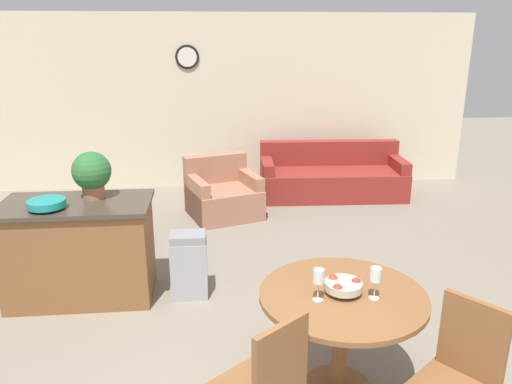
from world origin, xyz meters
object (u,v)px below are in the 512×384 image
(trash_bin, at_px, (189,265))
(potted_plant, at_px, (92,173))
(teal_bowl, at_px, (46,203))
(wine_glass_right, at_px, (376,276))
(dining_chair_near_right, at_px, (460,375))
(armchair, at_px, (223,196))
(dining_chair_near_left, at_px, (266,383))
(dining_table, at_px, (342,316))
(wine_glass_left, at_px, (319,278))
(kitchen_island, at_px, (80,250))
(fruit_bowl, at_px, (343,286))
(couch, at_px, (332,178))

(trash_bin, bearing_deg, potted_plant, 165.96)
(teal_bowl, bearing_deg, wine_glass_right, -30.87)
(dining_chair_near_right, relative_size, armchair, 0.88)
(dining_chair_near_left, height_order, dining_chair_near_right, same)
(dining_table, relative_size, dining_chair_near_right, 1.15)
(teal_bowl, height_order, armchair, teal_bowl)
(dining_chair_near_right, xyz_separation_m, wine_glass_left, (-0.73, 0.50, 0.39))
(dining_table, height_order, wine_glass_left, wine_glass_left)
(wine_glass_right, bearing_deg, trash_bin, 129.19)
(kitchen_island, xyz_separation_m, trash_bin, (1.00, -0.09, -0.16))
(kitchen_island, distance_m, trash_bin, 1.02)
(fruit_bowl, height_order, wine_glass_left, wine_glass_left)
(wine_glass_left, distance_m, potted_plant, 2.46)
(trash_bin, relative_size, armchair, 0.58)
(dining_table, bearing_deg, teal_bowl, 148.71)
(dining_table, distance_m, couch, 4.47)
(teal_bowl, distance_m, trash_bin, 1.37)
(wine_glass_left, bearing_deg, dining_table, 21.06)
(teal_bowl, bearing_deg, wine_glass_left, -34.87)
(wine_glass_right, height_order, kitchen_island, wine_glass_right)
(dining_chair_near_left, relative_size, teal_bowl, 3.01)
(teal_bowl, xyz_separation_m, armchair, (1.58, 2.27, -0.72))
(teal_bowl, bearing_deg, dining_chair_near_right, -34.79)
(kitchen_island, distance_m, teal_bowl, 0.58)
(dining_table, xyz_separation_m, dining_chair_near_left, (-0.57, -0.54, -0.06))
(dining_chair_near_left, distance_m, kitchen_island, 2.56)
(fruit_bowl, distance_m, wine_glass_left, 0.22)
(potted_plant, distance_m, armchair, 2.51)
(wine_glass_right, bearing_deg, wine_glass_left, 177.95)
(dining_table, distance_m, potted_plant, 2.60)
(dining_chair_near_left, xyz_separation_m, potted_plant, (-1.35, 2.20, 0.65))
(dining_table, bearing_deg, couch, 76.90)
(dining_table, xyz_separation_m, wine_glass_right, (0.18, -0.08, 0.33))
(dining_chair_near_left, bearing_deg, armchair, 53.64)
(fruit_bowl, relative_size, potted_plant, 0.57)
(dining_table, bearing_deg, wine_glass_right, -25.17)
(fruit_bowl, xyz_separation_m, teal_bowl, (-2.26, 1.37, 0.17))
(fruit_bowl, bearing_deg, armchair, 100.54)
(couch, bearing_deg, wine_glass_right, -98.02)
(teal_bowl, bearing_deg, kitchen_island, 40.30)
(potted_plant, bearing_deg, kitchen_island, -140.00)
(trash_bin, bearing_deg, teal_bowl, -176.50)
(dining_chair_near_right, relative_size, kitchen_island, 0.71)
(wine_glass_right, bearing_deg, dining_chair_near_right, -53.45)
(fruit_bowl, bearing_deg, dining_chair_near_right, -46.53)
(fruit_bowl, bearing_deg, kitchen_island, 143.41)
(fruit_bowl, height_order, teal_bowl, teal_bowl)
(teal_bowl, height_order, trash_bin, teal_bowl)
(dining_chair_near_left, height_order, kitchen_island, dining_chair_near_left)
(kitchen_island, relative_size, trash_bin, 2.12)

